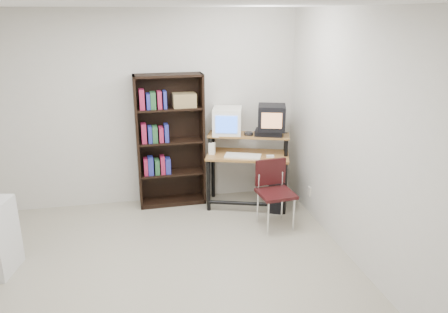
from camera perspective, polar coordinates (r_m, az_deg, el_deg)
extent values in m
cube|color=#A8A18B|center=(4.58, -7.66, -15.59)|extent=(4.00, 4.00, 0.01)
cube|color=white|center=(3.81, -9.40, 19.05)|extent=(4.00, 4.00, 0.01)
cube|color=beige|center=(5.94, -9.71, 6.03)|extent=(4.00, 0.01, 2.60)
cube|color=beige|center=(2.19, -4.90, -16.03)|extent=(4.00, 0.01, 2.60)
cube|color=beige|center=(4.56, 17.49, 1.72)|extent=(0.01, 4.00, 2.60)
cube|color=olive|center=(5.84, 3.13, 0.16)|extent=(1.20, 0.85, 0.03)
cube|color=olive|center=(5.87, 3.23, 2.80)|extent=(1.13, 0.65, 0.02)
cylinder|color=black|center=(5.79, -2.04, -3.77)|extent=(0.05, 0.05, 0.72)
cylinder|color=black|center=(5.74, 7.95, -4.15)|extent=(0.05, 0.05, 0.72)
cylinder|color=black|center=(6.17, -1.43, -1.03)|extent=(0.05, 0.05, 0.98)
cylinder|color=black|center=(6.12, 7.91, -1.36)|extent=(0.05, 0.05, 0.98)
cylinder|color=black|center=(5.84, 2.90, -6.15)|extent=(0.97, 0.36, 0.05)
cube|color=white|center=(5.87, 0.42, 4.65)|extent=(0.46, 0.46, 0.36)
cube|color=blue|center=(5.69, 0.32, 4.19)|extent=(0.28, 0.09, 0.23)
cube|color=black|center=(5.85, 5.87, 3.08)|extent=(0.43, 0.38, 0.08)
cube|color=black|center=(5.81, 6.23, 5.08)|extent=(0.44, 0.43, 0.33)
cube|color=tan|center=(5.64, 6.25, 4.67)|extent=(0.25, 0.09, 0.20)
cylinder|color=#26262B|center=(5.82, 3.23, 2.93)|extent=(0.16, 0.16, 0.05)
cube|color=white|center=(5.73, 2.48, 0.00)|extent=(0.51, 0.37, 0.03)
cube|color=black|center=(5.76, 5.91, -0.13)|extent=(0.25, 0.21, 0.01)
cube|color=white|center=(5.74, 6.06, -0.01)|extent=(0.11, 0.08, 0.03)
cube|color=white|center=(5.81, -1.57, 0.98)|extent=(0.10, 0.10, 0.17)
cube|color=black|center=(5.97, 6.99, -4.76)|extent=(0.37, 0.49, 0.42)
cube|color=black|center=(5.36, 6.81, -4.84)|extent=(0.45, 0.45, 0.04)
cube|color=black|center=(5.43, 6.10, -2.01)|extent=(0.39, 0.07, 0.33)
cylinder|color=silver|center=(5.25, 5.79, -8.07)|extent=(0.02, 0.02, 0.42)
cylinder|color=silver|center=(5.38, 9.09, -7.53)|extent=(0.02, 0.02, 0.42)
cylinder|color=silver|center=(5.53, 4.42, -6.62)|extent=(0.02, 0.02, 0.42)
cylinder|color=silver|center=(5.65, 7.59, -6.15)|extent=(0.02, 0.02, 0.42)
cube|color=black|center=(5.86, -11.20, 1.68)|extent=(0.04, 0.30, 1.79)
cube|color=black|center=(5.94, -2.86, 2.25)|extent=(0.04, 0.30, 1.79)
cube|color=black|center=(6.02, -7.15, 2.34)|extent=(0.89, 0.04, 1.79)
cube|color=black|center=(5.70, -7.34, 10.49)|extent=(0.90, 0.32, 0.03)
cube|color=black|center=(6.18, -6.69, -5.74)|extent=(0.90, 0.32, 0.06)
cube|color=black|center=(6.02, -6.84, -2.11)|extent=(0.84, 0.30, 0.03)
cube|color=black|center=(5.88, -7.00, 1.97)|extent=(0.84, 0.30, 0.02)
cube|color=black|center=(5.78, -7.17, 6.24)|extent=(0.84, 0.30, 0.02)
cube|color=olive|center=(5.78, -5.23, 7.35)|extent=(0.31, 0.23, 0.18)
cube|color=beige|center=(5.86, 11.10, -4.50)|extent=(0.02, 0.08, 0.12)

